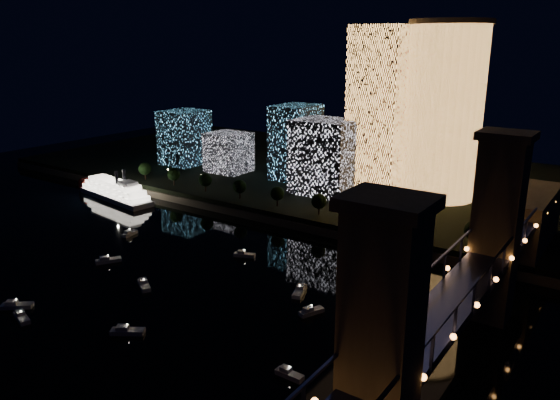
{
  "coord_description": "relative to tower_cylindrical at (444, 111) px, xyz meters",
  "views": [
    {
      "loc": [
        94.63,
        -89.64,
        71.07
      ],
      "look_at": [
        -5.76,
        55.0,
        19.61
      ],
      "focal_mm": 35.0,
      "sensor_mm": 36.0,
      "label": 1
    }
  ],
  "objects": [
    {
      "name": "street_lamps",
      "position": [
        -53.23,
        -47.19,
        -33.41
      ],
      "size": [
        132.7,
        0.7,
        5.65
      ],
      "color": "black",
      "rests_on": "far_bank"
    },
    {
      "name": "riverboat",
      "position": [
        -129.7,
        -73.14,
        -38.54
      ],
      "size": [
        51.39,
        17.54,
        15.2
      ],
      "color": "silver",
      "rests_on": "ground"
    },
    {
      "name": "motorboats",
      "position": [
        -24.55,
        -129.38,
        -41.62
      ],
      "size": [
        118.98,
        73.09,
        2.78
      ],
      "color": "silver",
      "rests_on": "ground"
    },
    {
      "name": "ground",
      "position": [
        -19.23,
        -141.19,
        -42.43
      ],
      "size": [
        520.0,
        520.0,
        0.0
      ],
      "primitive_type": "plane",
      "color": "black",
      "rests_on": "ground"
    },
    {
      "name": "midrise_blocks",
      "position": [
        -83.14,
        -15.73,
        -21.81
      ],
      "size": [
        118.94,
        38.42,
        36.22
      ],
      "color": "white",
      "rests_on": "far_bank"
    },
    {
      "name": "truss_bridge",
      "position": [
        45.77,
        -137.47,
        -26.19
      ],
      "size": [
        13.0,
        266.0,
        50.0
      ],
      "color": "#181E4E",
      "rests_on": "ground"
    },
    {
      "name": "far_bank",
      "position": [
        -19.23,
        18.81,
        -39.93
      ],
      "size": [
        420.0,
        160.0,
        5.0
      ],
      "primitive_type": "cube",
      "color": "black",
      "rests_on": "ground"
    },
    {
      "name": "tower_rectangular",
      "position": [
        -25.44,
        -8.64,
        -1.09
      ],
      "size": [
        22.84,
        22.84,
        72.69
      ],
      "primitive_type": "cube",
      "color": "#FFAA51",
      "rests_on": "far_bank"
    },
    {
      "name": "esplanade_trees",
      "position": [
        -45.4,
        -53.19,
        -31.96
      ],
      "size": [
        166.4,
        6.71,
        8.85
      ],
      "color": "black",
      "rests_on": "far_bank"
    },
    {
      "name": "tower_cylindrical",
      "position": [
        0.0,
        0.0,
        0.0
      ],
      "size": [
        34.0,
        34.0,
        74.62
      ],
      "color": "#FFAA51",
      "rests_on": "far_bank"
    },
    {
      "name": "seawall",
      "position": [
        -19.23,
        -59.19,
        -40.93
      ],
      "size": [
        420.0,
        6.0,
        3.0
      ],
      "primitive_type": "cube",
      "color": "#6B5E4C",
      "rests_on": "ground"
    }
  ]
}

